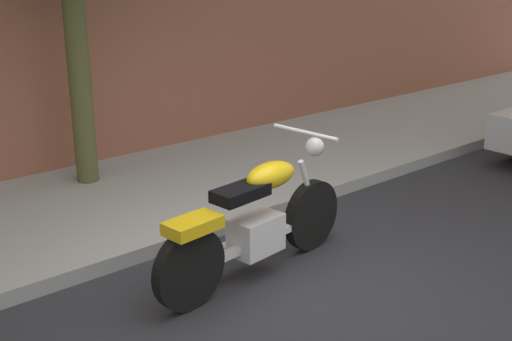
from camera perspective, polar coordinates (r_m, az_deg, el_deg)
name	(u,v)px	position (r m, az deg, el deg)	size (l,w,h in m)	color
ground_plane	(296,291)	(5.47, 3.47, -10.37)	(60.00, 60.00, 0.00)	#28282D
sidewalk	(135,198)	(7.31, -10.43, -2.37)	(20.96, 2.57, 0.14)	#979797
motorcycle	(255,223)	(5.51, -0.05, -4.51)	(2.14, 0.70, 1.15)	black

